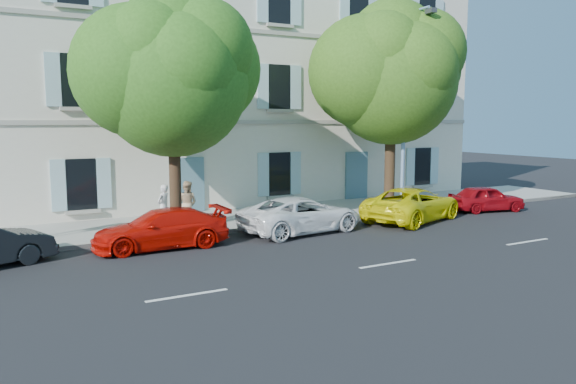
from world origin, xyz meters
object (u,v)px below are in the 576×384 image
tree_left (173,81)px  tree_right (392,80)px  car_yellow_supercar (412,204)px  car_white_coupe (301,215)px  car_red_hatchback (486,198)px  street_lamp (407,99)px  pedestrian_a (164,206)px  pedestrian_b (187,203)px  car_red_coupe (161,229)px

tree_left → tree_right: bearing=4.1°
car_yellow_supercar → tree_left: (-9.29, 1.93, 4.75)m
car_white_coupe → car_red_hatchback: bearing=-96.6°
street_lamp → car_red_hatchback: bearing=-24.1°
car_red_hatchback → street_lamp: 5.81m
tree_left → street_lamp: size_ratio=0.96×
car_yellow_supercar → pedestrian_a: size_ratio=3.09×
car_white_coupe → pedestrian_b: bearing=45.9°
car_red_hatchback → pedestrian_a: size_ratio=2.16×
car_yellow_supercar → car_red_hatchback: car_yellow_supercar is taller
car_red_coupe → car_red_hatchback: 14.94m
tree_right → car_red_coupe: bearing=-167.8°
car_yellow_supercar → car_red_coupe: bearing=69.1°
street_lamp → pedestrian_a: bearing=174.7°
tree_left → car_red_hatchback: bearing=-6.8°
car_white_coupe → tree_left: size_ratio=0.57×
car_red_coupe → car_yellow_supercar: (10.35, -0.21, 0.06)m
tree_right → street_lamp: bearing=-78.8°
tree_left → pedestrian_b: (0.72, 0.89, -4.45)m
tree_right → pedestrian_b: tree_right is taller
car_yellow_supercar → tree_right: tree_right is taller
car_red_hatchback → tree_left: bearing=95.9°
car_red_coupe → car_yellow_supercar: 10.35m
car_white_coupe → tree_right: (6.09, 2.46, 5.20)m
car_yellow_supercar → car_white_coupe: bearing=68.0°
car_yellow_supercar → pedestrian_a: pedestrian_a is taller
car_red_hatchback → street_lamp: bearing=78.6°
car_red_coupe → tree_right: tree_right is taller
tree_left → car_white_coupe: bearing=-22.5°
car_red_hatchback → tree_right: bearing=69.3°
tree_right → car_white_coupe: bearing=-158.0°
pedestrian_b → car_yellow_supercar: bearing=-154.6°
tree_right → pedestrian_b: 10.71m
car_red_hatchback → pedestrian_b: 13.41m
car_white_coupe → car_yellow_supercar: car_yellow_supercar is taller
tree_right → pedestrian_a: bearing=179.2°
car_red_hatchback → pedestrian_b: (-13.16, 2.55, 0.40)m
car_yellow_supercar → car_red_hatchback: (4.59, 0.27, -0.10)m
car_white_coupe → car_red_coupe: bearing=83.0°
car_white_coupe → pedestrian_b: size_ratio=2.80×
car_yellow_supercar → pedestrian_b: pedestrian_b is taller
tree_right → pedestrian_a: size_ratio=5.57×
tree_right → street_lamp: tree_right is taller
tree_left → tree_right: size_ratio=0.92×
car_red_hatchback → car_yellow_supercar: bearing=106.0°
car_red_coupe → pedestrian_a: (0.87, 2.59, 0.32)m
tree_right → pedestrian_b: (-9.54, 0.15, -4.87)m
pedestrian_a → pedestrian_b: (0.90, 0.01, 0.04)m
car_red_coupe → tree_right: (11.32, 2.45, 5.23)m
tree_left → pedestrian_b: bearing=51.1°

